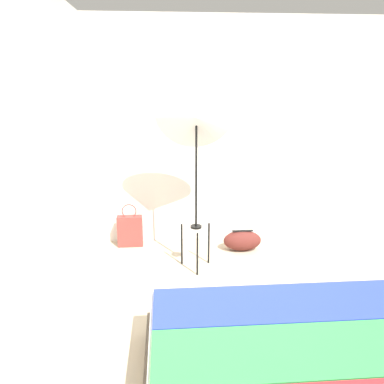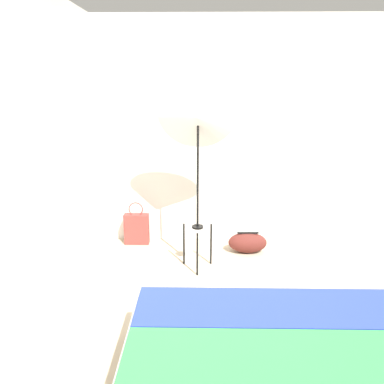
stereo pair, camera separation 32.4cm
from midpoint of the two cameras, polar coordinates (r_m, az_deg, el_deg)
name	(u,v)px [view 2 (the right image)]	position (r m, az deg, el deg)	size (l,w,h in m)	color
ground_plane	(263,368)	(2.92, 14.20, -24.66)	(14.00, 14.00, 0.00)	tan
wall_back	(238,135)	(4.43, 9.09, 8.57)	(8.00, 0.05, 2.60)	silver
wall_side_left	(58,154)	(3.35, -17.20, 5.50)	(0.05, 8.00, 2.60)	silver
photo_umbrella	(198,115)	(3.60, 3.56, 11.60)	(0.82, 0.44, 2.02)	black
tote_bag	(137,228)	(4.55, -6.42, -5.58)	(0.29, 0.11, 0.52)	brown
duffel_bag	(247,243)	(4.40, 10.57, -7.62)	(0.44, 0.24, 0.24)	#5B231E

